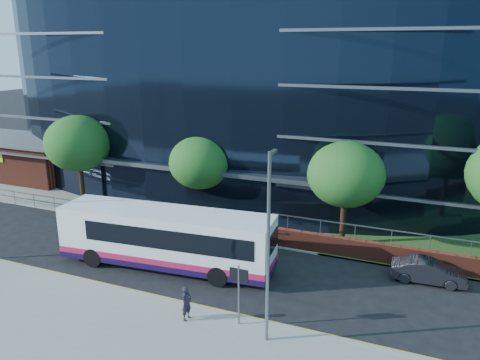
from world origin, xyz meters
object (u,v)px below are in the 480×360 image
at_px(streetlight_east, 268,244).
at_px(city_bus, 168,238).
at_px(brick_pavilion, 37,158).
at_px(tree_far_c, 346,175).
at_px(parked_car, 428,271).
at_px(street_sign, 239,283).
at_px(pedestrian, 187,303).
at_px(tree_far_a, 78,143).
at_px(tree_far_b, 200,163).

relative_size(streetlight_east, city_bus, 0.65).
bearing_deg(brick_pavilion, city_bus, -28.48).
relative_size(tree_far_c, parked_car, 1.74).
relative_size(street_sign, parked_car, 0.75).
distance_m(parked_car, pedestrian, 12.73).
xyz_separation_m(parked_car, pedestrian, (-9.83, -8.08, 0.32)).
bearing_deg(street_sign, parked_car, 44.89).
distance_m(brick_pavilion, pedestrian, 28.85).
xyz_separation_m(tree_far_a, parked_car, (25.06, -3.06, -4.24)).
distance_m(tree_far_a, city_bus, 13.78).
height_order(city_bus, pedestrian, city_bus).
bearing_deg(brick_pavilion, parked_car, -12.51).
xyz_separation_m(street_sign, city_bus, (-5.87, 3.89, -0.42)).
distance_m(brick_pavilion, city_bus, 23.48).
distance_m(street_sign, parked_car, 10.78).
height_order(street_sign, tree_far_a, tree_far_a).
bearing_deg(tree_far_c, tree_far_a, 180.00).
xyz_separation_m(tree_far_c, pedestrian, (-4.78, -11.14, -3.59)).
bearing_deg(tree_far_a, parked_car, -6.96).
bearing_deg(city_bus, pedestrian, -56.05).
bearing_deg(tree_far_a, tree_far_b, 2.86).
bearing_deg(parked_car, street_sign, 131.92).
xyz_separation_m(tree_far_a, streetlight_east, (19.00, -11.17, -0.42)).
bearing_deg(tree_far_a, street_sign, -31.17).
xyz_separation_m(brick_pavilion, parked_car, (34.06, -7.56, -1.32)).
distance_m(tree_far_a, parked_car, 25.60).
xyz_separation_m(city_bus, pedestrian, (3.59, -4.44, -0.79)).
relative_size(parked_car, pedestrian, 2.37).
height_order(tree_far_b, streetlight_east, streetlight_east).
distance_m(brick_pavilion, tree_far_c, 29.46).
distance_m(tree_far_b, parked_car, 15.88).
height_order(city_bus, parked_car, city_bus).
bearing_deg(parked_car, pedestrian, 126.43).
bearing_deg(pedestrian, streetlight_east, -83.13).
height_order(tree_far_b, tree_far_c, tree_far_c).
bearing_deg(parked_car, streetlight_east, 140.29).
bearing_deg(tree_far_c, city_bus, -141.33).
relative_size(tree_far_a, tree_far_b, 1.15).
height_order(parked_car, pedestrian, pedestrian).
xyz_separation_m(brick_pavilion, streetlight_east, (28.00, -15.67, 2.50)).
xyz_separation_m(tree_far_a, city_bus, (11.63, -6.70, -3.13)).
height_order(streetlight_east, pedestrian, streetlight_east).
bearing_deg(tree_far_a, streetlight_east, -30.46).
relative_size(brick_pavilion, street_sign, 3.07).
bearing_deg(tree_far_b, street_sign, -55.92).
bearing_deg(city_bus, brick_pavilion, 146.48).
bearing_deg(streetlight_east, tree_far_c, 84.89).
relative_size(street_sign, tree_far_b, 0.46).
height_order(tree_far_b, city_bus, tree_far_b).
bearing_deg(city_bus, tree_far_a, 145.04).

